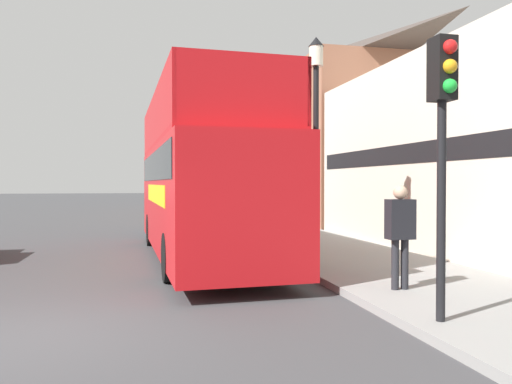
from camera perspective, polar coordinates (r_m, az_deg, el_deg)
name	(u,v)px	position (r m, az deg, el deg)	size (l,w,h in m)	color
ground_plane	(111,220)	(28.01, -16.21, -3.09)	(144.00, 144.00, 0.00)	#3D3D3F
sidewalk	(245,221)	(25.54, -1.23, -3.29)	(3.65, 108.00, 0.14)	gray
pub_white_frontage	(492,157)	(16.26, 25.38, 3.65)	(6.01, 11.67, 5.54)	beige
brick_terrace_rear	(297,137)	(32.92, 4.75, 6.24)	(6.00, 24.64, 9.97)	#9E664C
tour_bus	(201,187)	(13.38, -6.35, 0.57)	(2.84, 10.31, 4.27)	red
parked_car_ahead_of_bus	(198,215)	(20.50, -6.62, -2.64)	(1.99, 4.39, 1.47)	navy
pedestrian_nearest	(400,227)	(9.08, 16.15, -3.84)	(0.48, 0.26, 1.82)	#232328
traffic_signal	(443,114)	(7.18, 20.59, 8.39)	(0.28, 0.42, 3.81)	black
lamp_post_nearest	(316,109)	(11.68, 6.87, 9.35)	(0.35, 0.35, 5.21)	black
lamp_post_second	(239,153)	(20.56, -1.96, 4.48)	(0.35, 0.35, 4.46)	black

